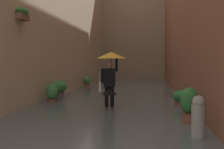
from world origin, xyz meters
TOP-DOWN VIEW (x-y plane):
  - ground_plane at (0.00, -12.53)m, footprint 62.67×62.67m
  - flood_water at (0.00, -12.53)m, footprint 6.02×31.07m
  - building_facade_far at (0.00, -25.97)m, footprint 8.82×1.80m
  - person_wading at (-0.05, -8.31)m, footprint 0.98×0.98m
  - potted_plant_near_left at (-2.26, -5.67)m, footprint 0.45×0.45m
  - potted_plant_near_right at (2.20, -10.37)m, footprint 0.60×0.60m
  - potted_plant_mid_right at (2.21, -9.40)m, footprint 0.45×0.45m
  - potted_plant_far_left at (-2.35, -8.65)m, footprint 0.55×0.55m
  - potted_plant_far_right at (2.27, -16.78)m, footprint 0.47×0.47m
  - mooring_bollard at (-2.24, -4.05)m, footprint 0.27×0.27m

SIDE VIEW (x-z plane):
  - ground_plane at x=0.00m, z-range 0.00..0.00m
  - flood_water at x=0.00m, z-range 0.00..0.14m
  - potted_plant_far_left at x=-2.35m, z-range 0.04..0.71m
  - potted_plant_mid_right at x=2.21m, z-range 0.02..0.83m
  - potted_plant_far_right at x=2.27m, z-range 0.07..0.85m
  - mooring_bollard at x=-2.24m, z-range 0.00..0.95m
  - potted_plant_near_right at x=2.20m, z-range 0.09..0.96m
  - potted_plant_near_left at x=-2.26m, z-range 0.04..1.03m
  - person_wading at x=-0.05m, z-range 0.38..2.39m
  - building_facade_far at x=0.00m, z-range 0.00..9.88m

